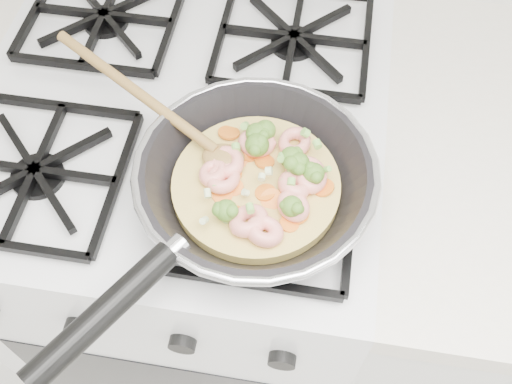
# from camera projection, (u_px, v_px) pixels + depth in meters

# --- Properties ---
(stove) EXTENTS (0.60, 0.60, 0.92)m
(stove) POSITION_uv_depth(u_px,v_px,m) (201.00, 247.00, 1.22)
(stove) COLOR white
(stove) RESTS_ON ground
(skillet) EXTENTS (0.43, 0.44, 0.09)m
(skillet) POSITION_uv_depth(u_px,v_px,m) (253.00, 182.00, 0.71)
(skillet) COLOR black
(skillet) RESTS_ON stove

